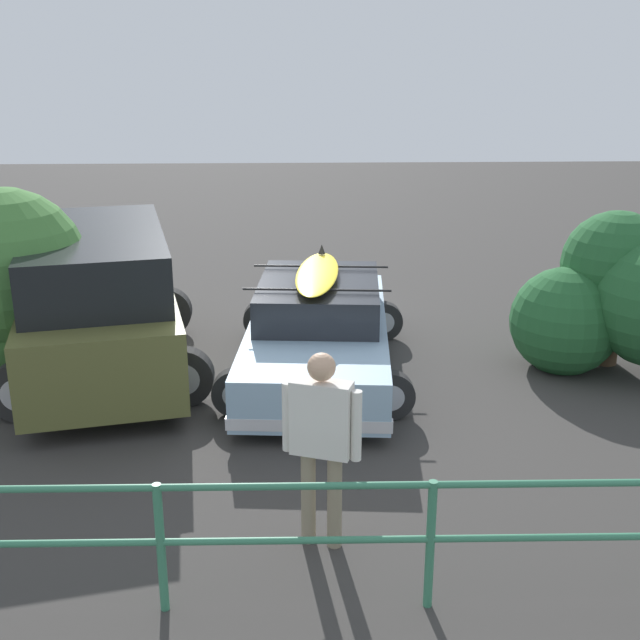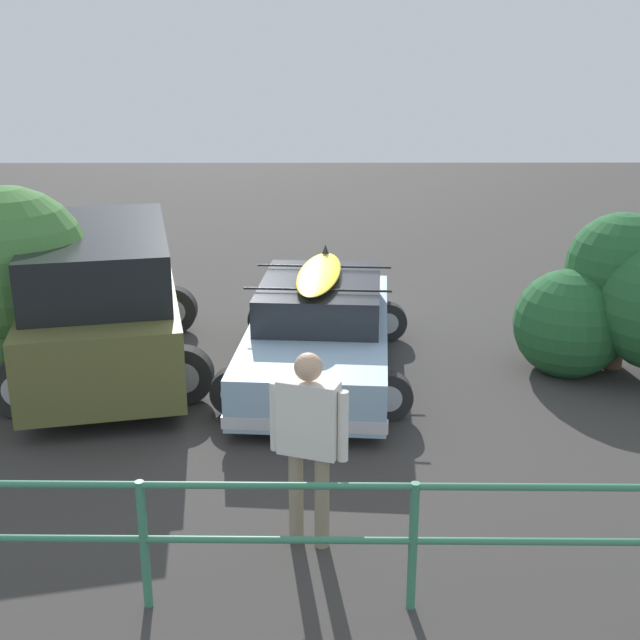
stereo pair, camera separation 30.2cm
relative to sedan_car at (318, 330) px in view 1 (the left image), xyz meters
name	(u,v)px [view 1 (the left image)]	position (x,y,z in m)	size (l,w,h in m)	color
ground_plane	(277,363)	(0.57, -0.34, -0.61)	(44.00, 44.00, 0.02)	#383533
sedan_car	(318,330)	(0.00, 0.00, 0.00)	(2.62, 4.62, 1.53)	#8CADC6
suv_car	(100,301)	(2.90, -0.14, 0.40)	(3.16, 4.87, 1.95)	brown
person_bystander	(321,433)	(0.12, 4.04, 0.48)	(0.66, 0.36, 1.79)	gray
railing_fence	(431,524)	(-0.68, 4.92, 0.14)	(8.24, 0.20, 1.09)	#387F5B
bush_near_left	(622,297)	(-4.03, 0.09, 0.45)	(2.66, 2.21, 2.20)	brown
bush_near_right	(3,291)	(3.97, 0.36, 0.69)	(2.16, 2.18, 2.69)	brown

